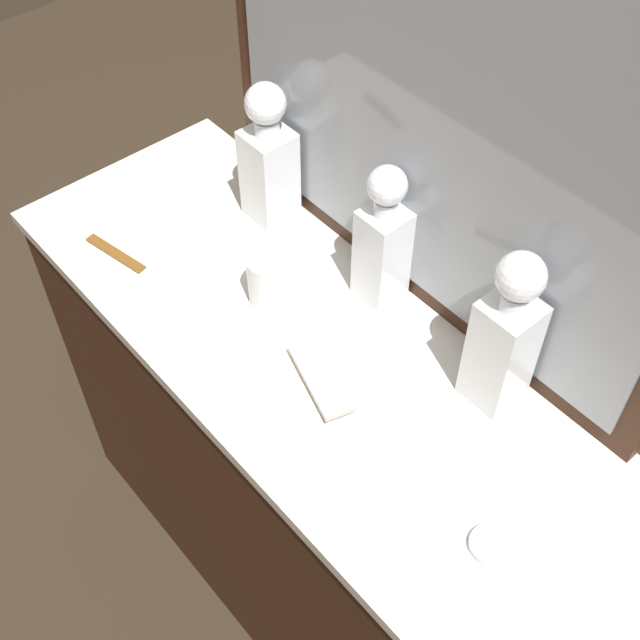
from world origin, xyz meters
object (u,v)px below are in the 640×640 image
(crystal_decanter_center, at_px, (383,247))
(tortoiseshell_comb, at_px, (116,253))
(crystal_decanter_rear, at_px, (269,166))
(silver_brush_rear, at_px, (321,380))
(crystal_decanter_front, at_px, (503,343))
(crystal_tumbler_front, at_px, (269,281))
(porcelain_dish, at_px, (490,545))

(crystal_decanter_center, relative_size, tortoiseshell_comb, 1.96)
(crystal_decanter_rear, height_order, tortoiseshell_comb, crystal_decanter_rear)
(silver_brush_rear, height_order, tortoiseshell_comb, silver_brush_rear)
(crystal_decanter_center, distance_m, crystal_decanter_front, 0.29)
(crystal_tumbler_front, bearing_deg, crystal_decanter_rear, 140.64)
(silver_brush_rear, bearing_deg, crystal_decanter_center, 112.41)
(crystal_decanter_center, height_order, silver_brush_rear, crystal_decanter_center)
(crystal_decanter_center, height_order, porcelain_dish, crystal_decanter_center)
(crystal_tumbler_front, height_order, silver_brush_rear, crystal_tumbler_front)
(crystal_tumbler_front, distance_m, tortoiseshell_comb, 0.32)
(crystal_decanter_rear, bearing_deg, silver_brush_rear, -27.68)
(tortoiseshell_comb, bearing_deg, crystal_decanter_center, 38.32)
(crystal_decanter_front, xyz_separation_m, silver_brush_rear, (-0.20, -0.21, -0.12))
(crystal_decanter_rear, bearing_deg, crystal_decanter_front, 0.15)
(silver_brush_rear, xyz_separation_m, porcelain_dish, (0.38, -0.00, -0.01))
(crystal_decanter_front, distance_m, tortoiseshell_comb, 0.76)
(crystal_decanter_front, height_order, crystal_tumbler_front, crystal_decanter_front)
(porcelain_dish, distance_m, tortoiseshell_comb, 0.88)
(crystal_decanter_rear, xyz_separation_m, crystal_tumbler_front, (0.18, -0.15, -0.07))
(crystal_decanter_center, relative_size, porcelain_dish, 4.58)
(silver_brush_rear, height_order, porcelain_dish, silver_brush_rear)
(porcelain_dish, height_order, tortoiseshell_comb, porcelain_dish)
(crystal_decanter_rear, distance_m, tortoiseshell_comb, 0.34)
(crystal_decanter_rear, xyz_separation_m, silver_brush_rear, (0.39, -0.20, -0.11))
(porcelain_dish, bearing_deg, crystal_decanter_front, 131.41)
(crystal_decanter_front, distance_m, porcelain_dish, 0.30)
(crystal_decanter_center, relative_size, silver_brush_rear, 1.69)
(crystal_decanter_center, distance_m, silver_brush_rear, 0.26)
(crystal_decanter_center, xyz_separation_m, porcelain_dish, (0.47, -0.22, -0.11))
(crystal_tumbler_front, bearing_deg, tortoiseshell_comb, -151.53)
(crystal_decanter_center, xyz_separation_m, silver_brush_rear, (0.09, -0.22, -0.10))
(crystal_tumbler_front, bearing_deg, crystal_decanter_center, 54.13)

